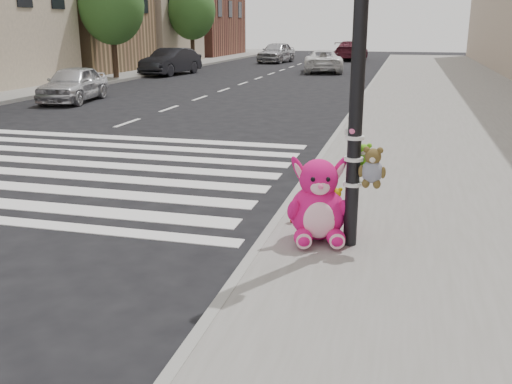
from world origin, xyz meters
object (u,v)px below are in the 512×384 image
(red_teddy, at_px, (294,215))
(car_silver_far, at_px, (73,84))
(car_dark_far, at_px, (171,62))
(signal_pole, at_px, (359,107))
(pink_bunny, at_px, (318,206))
(car_white_near, at_px, (323,61))

(red_teddy, bearing_deg, car_silver_far, 137.68)
(red_teddy, height_order, car_dark_far, car_dark_far)
(signal_pole, distance_m, pink_bunny, 1.28)
(car_white_near, bearing_deg, signal_pole, 89.37)
(pink_bunny, bearing_deg, signal_pole, -18.80)
(signal_pole, relative_size, pink_bunny, 3.75)
(red_teddy, xyz_separation_m, car_dark_far, (-11.60, 23.42, 0.49))
(red_teddy, bearing_deg, car_dark_far, 121.92)
(signal_pole, height_order, car_dark_far, signal_pole)
(signal_pole, bearing_deg, car_silver_far, 132.89)
(red_teddy, height_order, car_silver_far, car_silver_far)
(signal_pole, xyz_separation_m, red_teddy, (-0.84, 0.59, -1.54))
(pink_bunny, relative_size, red_teddy, 5.14)
(pink_bunny, relative_size, car_white_near, 0.23)
(pink_bunny, xyz_separation_m, car_white_near, (-4.00, 28.06, 0.08))
(signal_pole, xyz_separation_m, car_dark_far, (-12.44, 24.01, -1.05))
(red_teddy, xyz_separation_m, car_white_near, (-3.60, 27.50, 0.41))
(signal_pole, xyz_separation_m, car_white_near, (-4.43, 28.09, -1.13))
(signal_pole, distance_m, car_silver_far, 16.52)
(car_silver_far, bearing_deg, pink_bunny, -56.53)
(signal_pole, height_order, car_silver_far, signal_pole)
(signal_pole, height_order, pink_bunny, signal_pole)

